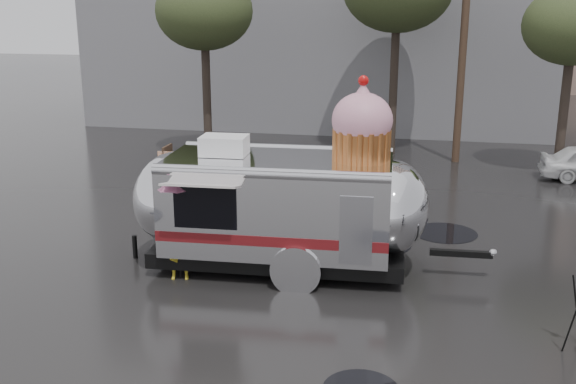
# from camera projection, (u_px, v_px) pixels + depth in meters

# --- Properties ---
(ground) EXTENTS (120.00, 120.00, 0.00)m
(ground) POSITION_uv_depth(u_px,v_px,m) (341.00, 318.00, 12.93)
(ground) COLOR black
(ground) RESTS_ON ground
(puddles) EXTENTS (10.32, 10.87, 0.01)m
(puddles) POSITION_uv_depth(u_px,v_px,m) (267.00, 289.00, 14.20)
(puddles) COLOR black
(puddles) RESTS_ON ground
(utility_pole) EXTENTS (1.60, 0.28, 9.00)m
(utility_pole) POSITION_uv_depth(u_px,v_px,m) (464.00, 37.00, 24.35)
(utility_pole) COLOR #473323
(utility_pole) RESTS_ON ground
(tree_left) EXTENTS (3.64, 3.64, 6.95)m
(tree_left) POSITION_uv_depth(u_px,v_px,m) (204.00, 12.00, 25.07)
(tree_left) COLOR #382D26
(tree_left) RESTS_ON ground
(tree_right) EXTENTS (3.36, 3.36, 6.42)m
(tree_right) POSITION_uv_depth(u_px,v_px,m) (573.00, 26.00, 22.59)
(tree_right) COLOR #382D26
(tree_right) RESTS_ON ground
(barricade_row) EXTENTS (4.30, 0.80, 1.00)m
(barricade_row) POSITION_uv_depth(u_px,v_px,m) (220.00, 162.00, 23.28)
(barricade_row) COLOR #473323
(barricade_row) RESTS_ON ground
(airstream_trailer) EXTENTS (8.31, 3.41, 4.48)m
(airstream_trailer) POSITION_uv_depth(u_px,v_px,m) (284.00, 201.00, 15.00)
(airstream_trailer) COLOR silver
(airstream_trailer) RESTS_ON ground
(person_left) EXTENTS (0.65, 0.52, 1.58)m
(person_left) POSITION_uv_depth(u_px,v_px,m) (179.00, 244.00, 14.58)
(person_left) COLOR gold
(person_left) RESTS_ON ground
(umbrella_pink) EXTENTS (1.13, 1.13, 2.32)m
(umbrella_pink) POSITION_uv_depth(u_px,v_px,m) (177.00, 194.00, 14.27)
(umbrella_pink) COLOR pink
(umbrella_pink) RESTS_ON ground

